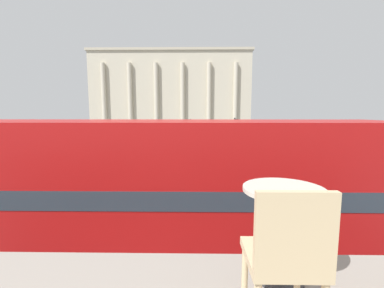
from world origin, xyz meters
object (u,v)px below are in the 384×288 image
object	(u,v)px
double_decker_bus	(175,190)
traffic_light_near	(165,149)
traffic_light_far	(191,131)
pedestrian_grey	(227,167)
cafe_chair_0	(286,256)
pedestrian_olive	(77,159)
traffic_light_mid	(235,133)
cafe_dining_table	(283,213)
plaza_building_left	(173,94)

from	to	relation	value
double_decker_bus	traffic_light_near	world-z (taller)	double_decker_bus
traffic_light_far	pedestrian_grey	size ratio (longest dim) A/B	2.06
cafe_chair_0	pedestrian_olive	distance (m)	19.99
double_decker_bus	traffic_light_mid	bearing A→B (deg)	69.25
traffic_light_near	traffic_light_far	bearing A→B (deg)	85.33
traffic_light_near	traffic_light_mid	bearing A→B (deg)	59.63
cafe_dining_table	cafe_chair_0	size ratio (longest dim) A/B	0.80
traffic_light_near	traffic_light_far	xyz separation A→B (m)	(1.16, 14.16, -0.01)
double_decker_bus	traffic_light_near	size ratio (longest dim) A/B	3.04
cafe_dining_table	traffic_light_near	xyz separation A→B (m)	(-2.37, 11.94, -1.24)
traffic_light_far	pedestrian_olive	xyz separation A→B (m)	(-8.35, -9.21, -1.50)
cafe_chair_0	traffic_light_near	world-z (taller)	cafe_chair_0
cafe_dining_table	traffic_light_mid	distance (m)	20.99
pedestrian_grey	pedestrian_olive	bearing A→B (deg)	53.91
double_decker_bus	cafe_chair_0	size ratio (longest dim) A/B	12.35
double_decker_bus	cafe_dining_table	xyz separation A→B (m)	(1.21, -4.76, 1.31)
cafe_chair_0	traffic_light_near	bearing A→B (deg)	103.79
traffic_light_far	traffic_light_near	bearing A→B (deg)	-94.67
double_decker_bus	traffic_light_mid	xyz separation A→B (m)	(4.02, 16.02, 0.21)
cafe_dining_table	pedestrian_olive	distance (m)	19.59
double_decker_bus	cafe_chair_0	bearing A→B (deg)	-85.50
double_decker_bus	cafe_dining_table	bearing A→B (deg)	-82.37
plaza_building_left	traffic_light_mid	world-z (taller)	plaza_building_left
cafe_chair_0	traffic_light_mid	size ratio (longest dim) A/B	0.23
cafe_chair_0	traffic_light_far	world-z (taller)	cafe_chair_0
cafe_dining_table	traffic_light_mid	world-z (taller)	traffic_light_mid
double_decker_bus	traffic_light_far	distance (m)	21.34
cafe_dining_table	double_decker_bus	bearing A→B (deg)	104.29
traffic_light_mid	traffic_light_far	world-z (taller)	traffic_light_mid
traffic_light_mid	pedestrian_olive	xyz separation A→B (m)	(-12.37, -3.89, -1.64)
cafe_chair_0	pedestrian_grey	size ratio (longest dim) A/B	0.51
traffic_light_near	traffic_light_far	size ratio (longest dim) A/B	1.00
cafe_dining_table	traffic_light_near	distance (m)	12.24
cafe_dining_table	plaza_building_left	world-z (taller)	plaza_building_left
traffic_light_mid	traffic_light_far	xyz separation A→B (m)	(-4.02, 5.32, -0.15)
plaza_building_left	cafe_chair_0	bearing A→B (deg)	-84.28
pedestrian_olive	cafe_chair_0	bearing A→B (deg)	-73.62
double_decker_bus	pedestrian_grey	bearing A→B (deg)	68.24
cafe_dining_table	traffic_light_near	bearing A→B (deg)	101.23
traffic_light_mid	pedestrian_grey	size ratio (longest dim) A/B	2.20
cafe_dining_table	plaza_building_left	xyz separation A→B (m)	(-6.03, 57.95, 4.87)
traffic_light_near	pedestrian_grey	distance (m)	4.34
traffic_light_near	pedestrian_grey	size ratio (longest dim) A/B	2.07
double_decker_bus	pedestrian_olive	bearing A→B (deg)	117.88
plaza_building_left	traffic_light_near	xyz separation A→B (m)	(3.66, -46.01, -6.12)
traffic_light_far	cafe_chair_0	bearing A→B (deg)	-87.75
double_decker_bus	pedestrian_olive	size ratio (longest dim) A/B	7.00
traffic_light_far	double_decker_bus	bearing A→B (deg)	-90.00
traffic_light_mid	cafe_dining_table	bearing A→B (deg)	-97.69
cafe_chair_0	traffic_light_near	xyz separation A→B (m)	(-2.21, 12.49, -1.23)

